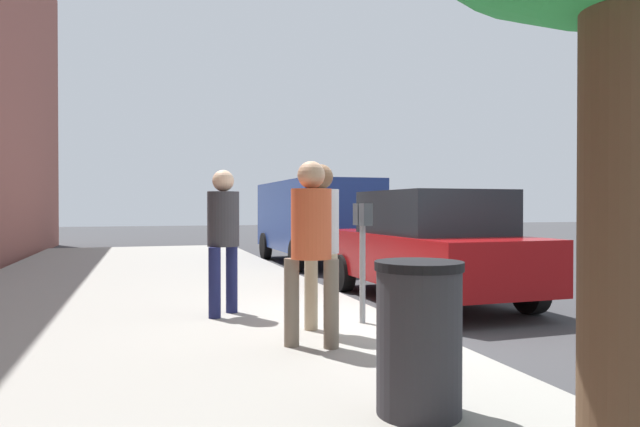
# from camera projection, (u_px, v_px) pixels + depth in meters

# --- Properties ---
(ground_plane) EXTENTS (80.00, 80.00, 0.00)m
(ground_plane) POSITION_uv_depth(u_px,v_px,m) (396.00, 329.00, 7.04)
(ground_plane) COLOR #38383A
(ground_plane) RESTS_ON ground
(sidewalk_slab) EXTENTS (28.00, 6.00, 0.15)m
(sidewalk_slab) POSITION_uv_depth(u_px,v_px,m) (143.00, 340.00, 6.15)
(sidewalk_slab) COLOR gray
(sidewalk_slab) RESTS_ON ground_plane
(parking_meter) EXTENTS (0.36, 0.12, 1.41)m
(parking_meter) POSITION_uv_depth(u_px,v_px,m) (363.00, 237.00, 6.68)
(parking_meter) COLOR gray
(parking_meter) RESTS_ON sidewalk_slab
(pedestrian_at_meter) EXTENTS (0.54, 0.40, 1.83)m
(pedestrian_at_meter) POSITION_uv_depth(u_px,v_px,m) (321.00, 233.00, 6.13)
(pedestrian_at_meter) COLOR tan
(pedestrian_at_meter) RESTS_ON sidewalk_slab
(pedestrian_bystander) EXTENTS (0.40, 0.50, 1.81)m
(pedestrian_bystander) POSITION_uv_depth(u_px,v_px,m) (311.00, 237.00, 5.52)
(pedestrian_bystander) COLOR #726656
(pedestrian_bystander) RESTS_ON sidewalk_slab
(parking_officer) EXTENTS (0.46, 0.41, 1.83)m
(parking_officer) POSITION_uv_depth(u_px,v_px,m) (223.00, 229.00, 7.14)
(parking_officer) COLOR #191E4C
(parking_officer) RESTS_ON sidewalk_slab
(parked_sedan_near) EXTENTS (4.43, 2.04, 1.77)m
(parked_sedan_near) POSITION_uv_depth(u_px,v_px,m) (428.00, 246.00, 9.06)
(parked_sedan_near) COLOR maroon
(parked_sedan_near) RESTS_ON ground_plane
(parked_van_far) EXTENTS (5.22, 2.15, 2.18)m
(parked_van_far) POSITION_uv_depth(u_px,v_px,m) (314.00, 217.00, 15.12)
(parked_van_far) COLOR navy
(parked_van_far) RESTS_ON ground_plane
(trash_bin) EXTENTS (0.59, 0.59, 1.01)m
(trash_bin) POSITION_uv_depth(u_px,v_px,m) (419.00, 337.00, 3.74)
(trash_bin) COLOR #2D2D33
(trash_bin) RESTS_ON sidewalk_slab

